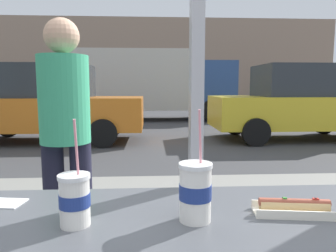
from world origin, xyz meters
name	(u,v)px	position (x,y,z in m)	size (l,w,h in m)	color
ground_plane	(157,133)	(0.00, 8.00, 0.00)	(60.00, 60.00, 0.00)	#424244
sidewalk_strip	(171,225)	(0.00, 1.60, 0.07)	(16.00, 2.80, 0.13)	gray
building_facade_far	(152,62)	(0.00, 23.43, 3.25)	(28.00, 1.20, 6.49)	gray
soda_cup_left	(195,191)	(-0.05, -0.27, 1.03)	(0.10, 0.10, 0.33)	white
soda_cup_right	(75,199)	(-0.40, -0.28, 1.02)	(0.09, 0.09, 0.31)	silver
hotdog_tray_far	(294,207)	(0.26, -0.24, 0.96)	(0.25, 0.12, 0.05)	silver
napkin_wrapper	(5,203)	(-0.67, -0.10, 0.94)	(0.12, 0.09, 0.00)	white
parked_car_orange	(47,104)	(-2.69, 6.63, 0.93)	(4.51, 1.94, 1.87)	orange
parked_car_yellow	(297,103)	(3.54, 6.63, 0.94)	(4.16, 1.95, 1.89)	gold
box_truck	(147,82)	(-0.30, 11.77, 1.53)	(6.73, 2.44, 2.77)	beige
pedestrian	(65,128)	(-0.73, 0.90, 1.06)	(0.32, 0.32, 1.63)	black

